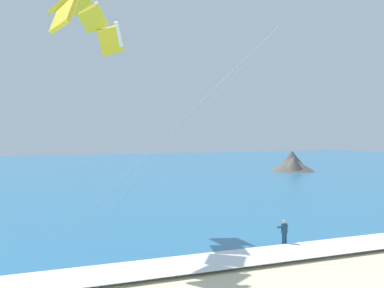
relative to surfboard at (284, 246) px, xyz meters
The scene contains 6 objects.
sea 57.24m from the surfboard, 86.98° to the left, with size 200.00×120.00×0.20m, color teal.
surf_foam 3.54m from the surfboard, 31.41° to the right, with size 200.00×3.18×0.04m, color white.
surfboard is the anchor object (origin of this frame).
kitesurfer 0.91m from the surfboard, 95.35° to the left, with size 0.55×0.55×1.69m.
kite_primary 19.81m from the surfboard, 146.75° to the left, with size 13.65×10.54×15.09m.
headland_right 54.59m from the surfboard, 54.44° to the left, with size 8.73×8.77×3.76m.
Camera 1 is at (-19.19, -8.57, 7.13)m, focal length 42.72 mm.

